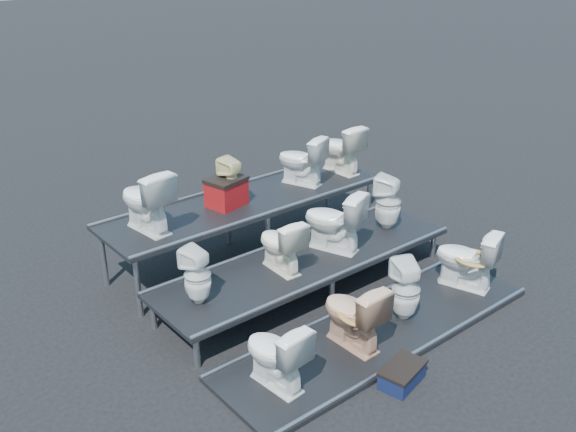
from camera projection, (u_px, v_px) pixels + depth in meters
ground at (307, 290)px, 8.44m from camera, size 80.00×80.00×0.00m
tier_front at (379, 332)px, 7.51m from camera, size 4.20×1.20×0.06m
tier_mid at (307, 274)px, 8.35m from camera, size 4.20×1.20×0.46m
tier_back at (248, 228)px, 9.18m from camera, size 4.20×1.20×0.86m
toilet_0 at (275, 354)px, 6.45m from camera, size 0.48×0.77×0.75m
toilet_1 at (353, 314)px, 7.07m from camera, size 0.46×0.79×0.80m
toilet_2 at (406, 290)px, 7.59m from camera, size 0.45×0.45×0.76m
toilet_3 at (466, 258)px, 8.26m from camera, size 0.67×0.89×0.80m
toilet_4 at (197, 276)px, 7.17m from camera, size 0.38×0.39×0.68m
toilet_5 at (281, 244)px, 7.86m from camera, size 0.42×0.70×0.70m
toilet_6 at (333, 221)px, 8.35m from camera, size 0.72×0.91×0.82m
toilet_7 at (388, 202)px, 8.96m from camera, size 0.47×0.47×0.78m
toilet_8 at (146, 200)px, 7.95m from camera, size 0.55×0.85×0.82m
toilet_9 at (232, 182)px, 8.73m from camera, size 0.37×0.37×0.67m
toilet_10 at (301, 160)px, 9.43m from camera, size 0.64×0.82×0.74m
toilet_11 at (341, 148)px, 9.89m from camera, size 0.44×0.76×0.77m
red_crate at (226, 193)px, 8.76m from camera, size 0.56×0.49×0.35m
step_stool at (402, 376)px, 6.68m from camera, size 0.56×0.41×0.18m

